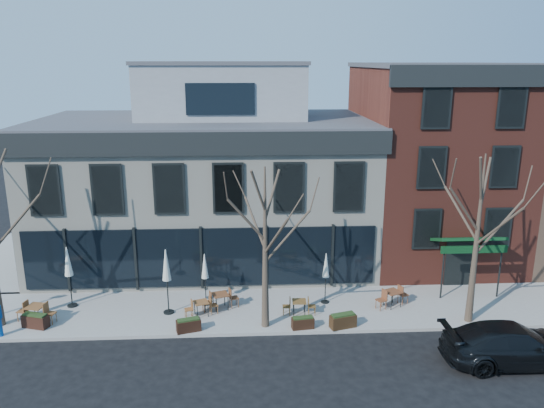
{
  "coord_description": "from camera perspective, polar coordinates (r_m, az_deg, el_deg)",
  "views": [
    {
      "loc": [
        2.2,
        -24.71,
        11.28
      ],
      "look_at": [
        3.6,
        2.0,
        4.03
      ],
      "focal_mm": 35.0,
      "sensor_mm": 36.0,
      "label": 1
    }
  ],
  "objects": [
    {
      "name": "tree_mid",
      "position": [
        22.13,
        -0.72,
        -4.61
      ],
      "size": [
        3.5,
        3.55,
        7.04
      ],
      "color": "#382B21",
      "rests_on": "sidewalk_front"
    },
    {
      "name": "umbrella_1",
      "position": [
        24.27,
        -11.29,
        -6.82
      ],
      "size": [
        0.49,
        0.49,
        3.07
      ],
      "color": "black",
      "rests_on": "sidewalk_front"
    },
    {
      "name": "red_brick_building",
      "position": [
        32.1,
        16.77,
        4.39
      ],
      "size": [
        8.2,
        11.78,
        11.18
      ],
      "color": "maroon",
      "rests_on": "ground"
    },
    {
      "name": "planter_1",
      "position": [
        23.34,
        -8.97,
        -12.73
      ],
      "size": [
        1.09,
        0.68,
        0.57
      ],
      "color": "black",
      "rests_on": "sidewalk_front"
    },
    {
      "name": "cafe_set_0",
      "position": [
        25.87,
        -24.02,
        -10.54
      ],
      "size": [
        1.84,
        0.86,
        0.94
      ],
      "color": "brown",
      "rests_on": "sidewalk_front"
    },
    {
      "name": "parked_sedan",
      "position": [
        22.91,
        24.48,
        -13.59
      ],
      "size": [
        5.41,
        2.23,
        1.57
      ],
      "primitive_type": "imported",
      "rotation": [
        0.0,
        0.0,
        1.58
      ],
      "color": "black",
      "rests_on": "ground"
    },
    {
      "name": "planter_2",
      "position": [
        23.34,
        3.33,
        -12.61
      ],
      "size": [
        1.0,
        0.51,
        0.53
      ],
      "color": "black",
      "rests_on": "sidewalk_front"
    },
    {
      "name": "cafe_set_4",
      "position": [
        24.41,
        2.94,
        -10.89
      ],
      "size": [
        1.55,
        0.64,
        0.81
      ],
      "color": "brown",
      "rests_on": "sidewalk_front"
    },
    {
      "name": "cafe_set_5",
      "position": [
        25.72,
        12.81,
        -9.71
      ],
      "size": [
        1.78,
        1.13,
        0.93
      ],
      "color": "brown",
      "rests_on": "sidewalk_front"
    },
    {
      "name": "corner_building",
      "position": [
        30.57,
        -6.92,
        2.67
      ],
      "size": [
        18.39,
        10.39,
        11.1
      ],
      "color": "beige",
      "rests_on": "ground"
    },
    {
      "name": "tree_right",
      "position": [
        24.13,
        21.21,
        -3.42
      ],
      "size": [
        3.72,
        3.77,
        7.48
      ],
      "color": "#382B21",
      "rests_on": "sidewalk_front"
    },
    {
      "name": "planter_0",
      "position": [
        25.5,
        -24.11,
        -11.37
      ],
      "size": [
        1.2,
        0.76,
        0.62
      ],
      "color": "black",
      "rests_on": "sidewalk_front"
    },
    {
      "name": "sidewalk_front",
      "position": [
        25.22,
        -0.3,
        -11.22
      ],
      "size": [
        33.5,
        4.7,
        0.15
      ],
      "primitive_type": "cube",
      "color": "gray",
      "rests_on": "ground"
    },
    {
      "name": "planter_3",
      "position": [
        23.56,
        7.64,
        -12.32
      ],
      "size": [
        1.21,
        0.74,
        0.63
      ],
      "color": "#322010",
      "rests_on": "sidewalk_front"
    },
    {
      "name": "ground",
      "position": [
        27.26,
        -7.45,
        -9.42
      ],
      "size": [
        120.0,
        120.0,
        0.0
      ],
      "primitive_type": "plane",
      "color": "black",
      "rests_on": "ground"
    },
    {
      "name": "umbrella_0",
      "position": [
        26.21,
        -21.09,
        -6.12
      ],
      "size": [
        0.47,
        0.47,
        2.94
      ],
      "color": "black",
      "rests_on": "sidewalk_front"
    },
    {
      "name": "cafe_set_2",
      "position": [
        24.5,
        -7.62,
        -10.91
      ],
      "size": [
        1.58,
        0.86,
        0.81
      ],
      "color": "brown",
      "rests_on": "sidewalk_front"
    },
    {
      "name": "sidewalk_side",
      "position": [
        35.35,
        -25.26,
        -4.83
      ],
      "size": [
        4.5,
        12.0,
        0.15
      ],
      "primitive_type": "cube",
      "color": "gray",
      "rests_on": "ground"
    },
    {
      "name": "umbrella_3",
      "position": [
        25.09,
        5.82,
        -6.86
      ],
      "size": [
        0.4,
        0.4,
        2.49
      ],
      "color": "black",
      "rests_on": "sidewalk_front"
    },
    {
      "name": "cafe_set_3",
      "position": [
        24.97,
        -5.56,
        -10.19
      ],
      "size": [
        1.79,
        0.96,
        0.92
      ],
      "color": "brown",
      "rests_on": "sidewalk_front"
    },
    {
      "name": "umbrella_2",
      "position": [
        24.97,
        -7.24,
        -6.94
      ],
      "size": [
        0.4,
        0.4,
        2.53
      ],
      "color": "black",
      "rests_on": "sidewalk_front"
    }
  ]
}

